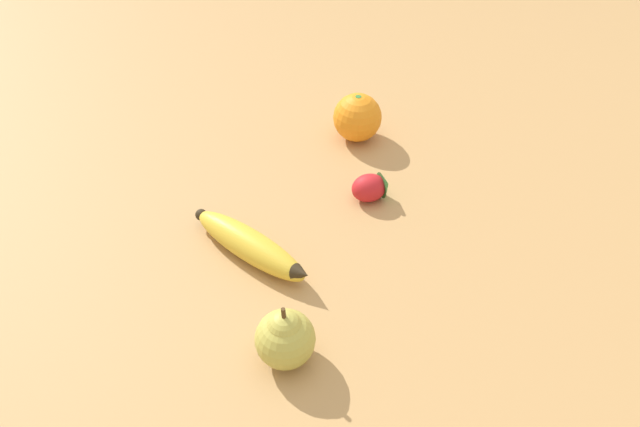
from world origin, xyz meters
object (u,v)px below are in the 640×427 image
(pear, at_px, (285,337))
(strawberry, at_px, (372,187))
(banana, at_px, (250,245))
(orange, at_px, (357,117))

(pear, bearing_deg, strawberry, -141.19)
(banana, xyz_separation_m, pear, (0.03, 0.17, 0.02))
(pear, xyz_separation_m, strawberry, (-0.24, -0.19, -0.02))
(orange, relative_size, strawberry, 1.25)
(strawberry, bearing_deg, orange, 77.78)
(orange, relative_size, pear, 0.91)
(banana, relative_size, strawberry, 3.12)
(strawberry, bearing_deg, pear, -129.97)
(banana, height_order, pear, pear)
(banana, distance_m, strawberry, 0.21)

